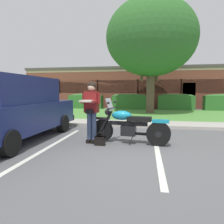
% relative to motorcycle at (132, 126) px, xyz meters
% --- Properties ---
extents(ground_plane, '(140.00, 140.00, 0.00)m').
position_rel_motorcycle_xyz_m(ground_plane, '(0.01, -0.79, -0.49)').
color(ground_plane, '#565659').
extents(curb_strip, '(60.00, 0.20, 0.12)m').
position_rel_motorcycle_xyz_m(curb_strip, '(0.01, 2.62, -0.43)').
color(curb_strip, '#ADA89E').
rests_on(curb_strip, ground).
extents(concrete_walk, '(60.00, 1.50, 0.08)m').
position_rel_motorcycle_xyz_m(concrete_walk, '(0.01, 3.47, -0.45)').
color(concrete_walk, '#ADA89E').
rests_on(concrete_walk, ground).
extents(grass_lawn, '(60.00, 6.34, 0.06)m').
position_rel_motorcycle_xyz_m(grass_lawn, '(0.01, 7.38, -0.46)').
color(grass_lawn, '#518E3D').
rests_on(grass_lawn, ground).
extents(stall_stripe_0, '(0.23, 4.40, 0.01)m').
position_rel_motorcycle_xyz_m(stall_stripe_0, '(-2.09, -0.59, -0.49)').
color(stall_stripe_0, silver).
rests_on(stall_stripe_0, ground).
extents(stall_stripe_1, '(0.23, 4.40, 0.01)m').
position_rel_motorcycle_xyz_m(stall_stripe_1, '(0.67, -0.59, -0.49)').
color(stall_stripe_1, silver).
rests_on(stall_stripe_1, ground).
extents(motorcycle, '(2.24, 0.82, 1.26)m').
position_rel_motorcycle_xyz_m(motorcycle, '(0.00, 0.00, 0.00)').
color(motorcycle, black).
rests_on(motorcycle, ground).
extents(rider_person, '(0.53, 0.61, 1.70)m').
position_rel_motorcycle_xyz_m(rider_person, '(-1.13, -0.12, 0.52)').
color(rider_person, black).
rests_on(rider_person, ground).
extents(handbag, '(0.28, 0.13, 0.36)m').
position_rel_motorcycle_xyz_m(handbag, '(-0.83, -0.36, -0.34)').
color(handbag, black).
rests_on(handbag, ground).
extents(parked_suv_adjacent, '(2.03, 4.85, 1.86)m').
position_rel_motorcycle_xyz_m(parked_suv_adjacent, '(-3.47, -0.25, 0.47)').
color(parked_suv_adjacent, navy).
rests_on(parked_suv_adjacent, ground).
extents(shade_tree, '(5.63, 5.63, 7.15)m').
position_rel_motorcycle_xyz_m(shade_tree, '(0.44, 8.05, 4.25)').
color(shade_tree, brown).
rests_on(shade_tree, ground).
extents(hedge_left, '(2.71, 0.90, 1.24)m').
position_rel_motorcycle_xyz_m(hedge_left, '(-4.70, 10.76, 0.16)').
color(hedge_left, '#336B2D').
rests_on(hedge_left, ground).
extents(hedge_center_left, '(2.61, 0.90, 1.24)m').
position_rel_motorcycle_xyz_m(hedge_center_left, '(-1.19, 10.76, 0.16)').
color(hedge_center_left, '#336B2D').
rests_on(hedge_center_left, ground).
extents(hedge_center_right, '(2.65, 0.90, 1.24)m').
position_rel_motorcycle_xyz_m(hedge_center_right, '(2.31, 10.76, 0.16)').
color(hedge_center_right, '#336B2D').
rests_on(hedge_center_right, ground).
extents(brick_building, '(20.50, 10.71, 3.51)m').
position_rel_motorcycle_xyz_m(brick_building, '(-0.61, 17.41, 1.27)').
color(brick_building, brown).
rests_on(brick_building, ground).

